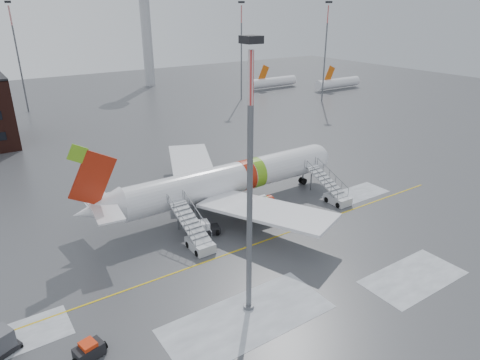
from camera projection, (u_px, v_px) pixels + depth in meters
ground at (240, 244)px, 45.30m from camera, size 260.00×260.00×0.00m
airliner at (225, 181)px, 52.45m from camera, size 35.03×32.97×11.18m
airstair_fwd at (334, 194)px, 54.69m from camera, size 2.05×7.70×3.48m
airstair_aft at (196, 237)px, 44.43m from camera, size 2.05×7.70×3.48m
pushback_tug at (205, 229)px, 46.89m from camera, size 3.05×2.57×1.58m
uld_container at (0, 343)px, 30.81m from camera, size 2.73×2.40×1.86m
baggage_tractor at (89, 351)px, 30.47m from camera, size 2.72×1.63×1.35m
light_mast_near at (250, 183)px, 31.43m from camera, size 1.20×1.20×21.63m
control_tower at (146, 22)px, 126.57m from camera, size 6.40×6.40×30.00m
light_mast_far_ne at (241, 45)px, 109.29m from camera, size 1.20×1.20×24.25m
light_mast_far_n at (17, 51)px, 95.81m from camera, size 1.20×1.20×24.25m
light_mast_far_e at (326, 46)px, 106.78m from camera, size 1.20×1.20×24.25m
distant_aircraft at (295, 90)px, 126.65m from camera, size 35.00×18.00×8.00m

